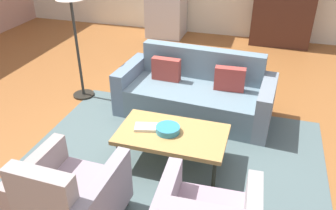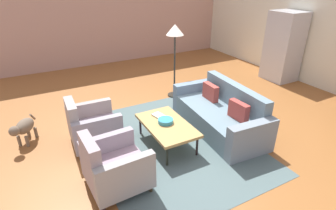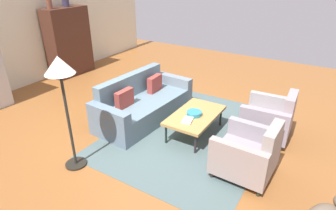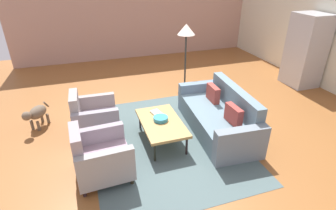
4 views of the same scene
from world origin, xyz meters
The scene contains 13 objects.
ground_plane centered at (0.00, 0.00, 0.00)m, with size 11.62×11.62×0.00m, color brown.
wall_back centered at (0.00, 4.02, 1.40)m, with size 9.68×0.12×2.80m, color beige.
area_rug centered at (0.37, -0.70, 0.00)m, with size 3.40×2.60×0.01m, color #4B5F60.
couch centered at (0.37, 0.43, 0.29)m, with size 2.16×1.04×0.86m.
coffee_table centered at (0.37, -0.75, 0.37)m, with size 1.20×0.70×0.40m.
armchair_left centered at (-0.23, -1.92, 0.34)m, with size 0.82×0.82×0.88m.
armchair_right centered at (0.97, -1.92, 0.34)m, with size 0.84×0.84×0.88m.
fruit_bowl centered at (0.32, -0.75, 0.44)m, with size 0.27×0.27×0.07m, color teal.
book_stack centered at (0.06, -0.76, 0.42)m, with size 0.28×0.21×0.03m.
cabinet centered at (1.46, 3.67, 0.90)m, with size 1.20×0.51×1.80m.
vase_tall centered at (1.06, 3.67, 1.97)m, with size 0.14×0.14×0.34m, color brown.
vase_round centered at (1.56, 3.67, 1.91)m, with size 0.18×0.18×0.23m, color #312E47.
floor_lamp centered at (-1.40, 0.39, 1.44)m, with size 0.40×0.40×1.72m.
Camera 3 is at (-3.64, -2.66, 2.75)m, focal length 30.27 mm.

